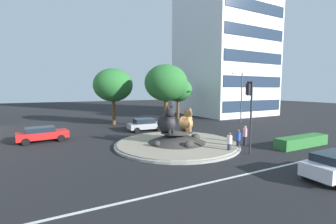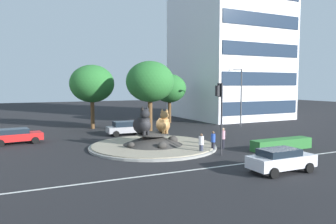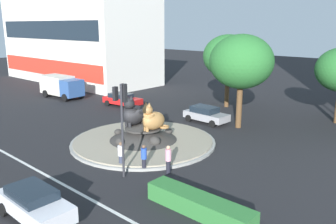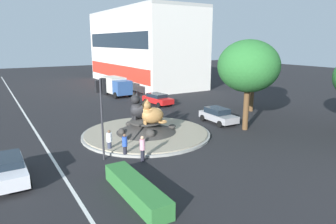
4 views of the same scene
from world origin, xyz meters
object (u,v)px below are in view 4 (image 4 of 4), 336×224
(traffic_light_mast, at_px, (102,101))
(second_tree_near_tower, at_px, (248,66))
(pedestrian_white_shirt, at_px, (109,140))
(sedan_on_far_lane, at_px, (218,115))
(pedestrian_blue_shirt, at_px, (125,145))
(delivery_box_truck, at_px, (116,86))
(cat_statue_tabby, at_px, (152,114))
(cat_statue_black, at_px, (140,109))
(hatchback_near_shophouse, at_px, (158,99))
(shophouse_block, at_px, (142,48))
(parked_car_right, at_px, (8,169))
(third_tree_left, at_px, (254,63))
(pedestrian_pink_shirt, at_px, (142,148))

(traffic_light_mast, height_order, second_tree_near_tower, second_tree_near_tower)
(pedestrian_white_shirt, height_order, sedan_on_far_lane, pedestrian_white_shirt)
(pedestrian_blue_shirt, relative_size, delivery_box_truck, 0.27)
(cat_statue_tabby, bearing_deg, cat_statue_black, -78.42)
(pedestrian_white_shirt, xyz_separation_m, hatchback_near_shophouse, (-12.95, 11.24, -0.10))
(second_tree_near_tower, distance_m, pedestrian_white_shirt, 13.55)
(delivery_box_truck, bearing_deg, second_tree_near_tower, 5.19)
(shophouse_block, bearing_deg, hatchback_near_shophouse, -21.97)
(parked_car_right, bearing_deg, cat_statue_tabby, 105.61)
(second_tree_near_tower, height_order, pedestrian_white_shirt, second_tree_near_tower)
(shophouse_block, height_order, third_tree_left, shophouse_block)
(third_tree_left, bearing_deg, pedestrian_blue_shirt, -72.51)
(pedestrian_blue_shirt, distance_m, hatchback_near_shophouse, 17.93)
(cat_statue_black, relative_size, delivery_box_truck, 0.40)
(cat_statue_tabby, bearing_deg, parked_car_right, 25.56)
(shophouse_block, bearing_deg, pedestrian_blue_shirt, -28.92)
(second_tree_near_tower, bearing_deg, delivery_box_truck, -171.75)
(cat_statue_black, bearing_deg, traffic_light_mast, 35.59)
(cat_statue_black, height_order, second_tree_near_tower, second_tree_near_tower)
(pedestrian_white_shirt, bearing_deg, shophouse_block, -81.31)
(cat_statue_tabby, height_order, sedan_on_far_lane, cat_statue_tabby)
(pedestrian_blue_shirt, distance_m, parked_car_right, 7.25)
(second_tree_near_tower, bearing_deg, cat_statue_black, -116.27)
(parked_car_right, bearing_deg, traffic_light_mast, 95.39)
(second_tree_near_tower, relative_size, delivery_box_truck, 1.30)
(third_tree_left, relative_size, sedan_on_far_lane, 1.85)
(delivery_box_truck, bearing_deg, third_tree_left, 24.80)
(cat_statue_tabby, xyz_separation_m, traffic_light_mast, (2.49, -4.98, 2.02))
(cat_statue_tabby, relative_size, traffic_light_mast, 0.39)
(traffic_light_mast, bearing_deg, delivery_box_truck, 59.92)
(hatchback_near_shophouse, bearing_deg, cat_statue_tabby, -38.15)
(shophouse_block, bearing_deg, third_tree_left, -0.78)
(cat_statue_tabby, relative_size, pedestrian_blue_shirt, 1.29)
(pedestrian_pink_shirt, bearing_deg, hatchback_near_shophouse, -146.92)
(pedestrian_pink_shirt, height_order, sedan_on_far_lane, pedestrian_pink_shirt)
(second_tree_near_tower, height_order, pedestrian_pink_shirt, second_tree_near_tower)
(cat_statue_black, height_order, traffic_light_mast, traffic_light_mast)
(cat_statue_tabby, height_order, pedestrian_pink_shirt, cat_statue_tabby)
(cat_statue_tabby, xyz_separation_m, pedestrian_pink_shirt, (4.21, -2.94, -1.08))
(pedestrian_white_shirt, bearing_deg, parked_car_right, 53.49)
(shophouse_block, relative_size, pedestrian_white_shirt, 16.63)
(pedestrian_white_shirt, xyz_separation_m, pedestrian_blue_shirt, (1.47, 0.58, 0.02))
(cat_statue_tabby, height_order, parked_car_right, cat_statue_tabby)
(hatchback_near_shophouse, height_order, parked_car_right, parked_car_right)
(parked_car_right, bearing_deg, delivery_box_truck, 145.96)
(second_tree_near_tower, bearing_deg, traffic_light_mast, -88.86)
(cat_statue_tabby, relative_size, third_tree_left, 0.27)
(second_tree_near_tower, xyz_separation_m, pedestrian_white_shirt, (-0.89, -12.61, -4.86))
(second_tree_near_tower, relative_size, hatchback_near_shophouse, 1.76)
(cat_statue_tabby, distance_m, delivery_box_truck, 21.31)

